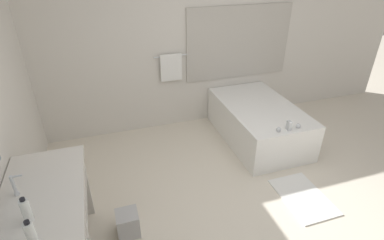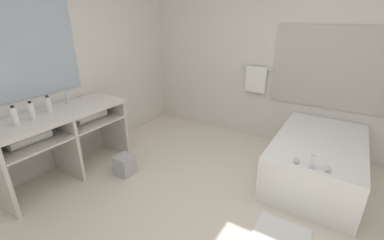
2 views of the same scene
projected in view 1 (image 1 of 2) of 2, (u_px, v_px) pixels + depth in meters
name	position (u px, v px, depth m)	size (l,w,h in m)	color
ground_plane	(252.00, 217.00, 3.19)	(16.00, 16.00, 0.00)	beige
wall_back_with_blinds	(191.00, 40.00, 4.38)	(7.40, 0.13, 2.70)	silver
vanity_counter	(47.00, 232.00, 2.25)	(0.62, 1.57, 0.86)	silver
sink_faucet	(14.00, 186.00, 2.22)	(0.09, 0.04, 0.18)	silver
bathtub	(258.00, 120.00, 4.41)	(0.97, 1.61, 0.67)	white
water_bottle_2	(31.00, 234.00, 1.83)	(0.06, 0.06, 0.21)	silver
water_bottle_3	(26.00, 210.00, 2.00)	(0.06, 0.06, 0.20)	silver
waste_bin	(128.00, 223.00, 2.95)	(0.21, 0.21, 0.26)	#B2B2B2
bath_mat	(303.00, 197.00, 3.44)	(0.49, 0.74, 0.02)	white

